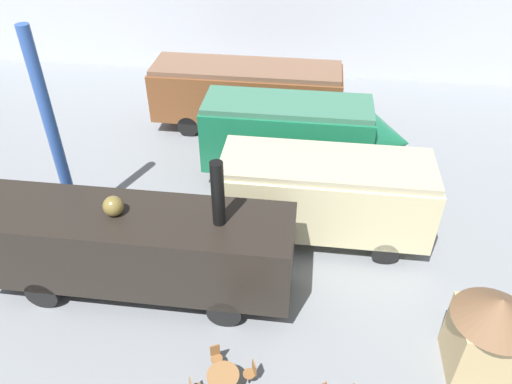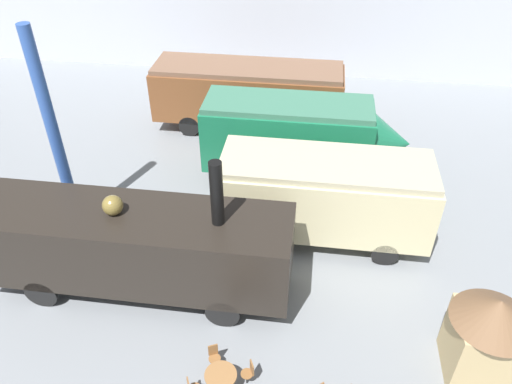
% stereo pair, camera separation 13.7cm
% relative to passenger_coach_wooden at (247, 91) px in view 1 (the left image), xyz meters
% --- Properties ---
extents(ground_plane, '(80.00, 80.00, 0.00)m').
position_rel_passenger_coach_wooden_xyz_m(ground_plane, '(1.50, -8.78, -2.02)').
color(ground_plane, gray).
extents(backdrop_wall, '(44.00, 0.15, 9.00)m').
position_rel_passenger_coach_wooden_xyz_m(backdrop_wall, '(1.50, 7.07, 2.48)').
color(backdrop_wall, '#B2B7C1').
rests_on(backdrop_wall, ground_plane).
extents(passenger_coach_wooden, '(9.47, 2.83, 3.38)m').
position_rel_passenger_coach_wooden_xyz_m(passenger_coach_wooden, '(0.00, 0.00, 0.00)').
color(passenger_coach_wooden, brown).
rests_on(passenger_coach_wooden, ground_plane).
extents(streamlined_locomotive, '(8.69, 2.58, 3.79)m').
position_rel_passenger_coach_wooden_xyz_m(streamlined_locomotive, '(3.01, -4.40, 0.25)').
color(streamlined_locomotive, '#196B47').
rests_on(streamlined_locomotive, ground_plane).
extents(passenger_coach_vintage, '(7.78, 2.90, 3.40)m').
position_rel_passenger_coach_wooden_xyz_m(passenger_coach_vintage, '(4.06, -8.02, -0.02)').
color(passenger_coach_vintage, beige).
rests_on(passenger_coach_vintage, ground_plane).
extents(steam_locomotive, '(10.14, 2.60, 5.45)m').
position_rel_passenger_coach_wooden_xyz_m(steam_locomotive, '(-1.93, -11.66, -0.01)').
color(steam_locomotive, black).
rests_on(steam_locomotive, ground_plane).
extents(cafe_table_near, '(0.92, 0.92, 0.74)m').
position_rel_passenger_coach_wooden_xyz_m(cafe_table_near, '(1.48, -15.14, -1.42)').
color(cafe_table_near, black).
rests_on(cafe_table_near, ground_plane).
extents(cafe_chair_0, '(0.40, 0.38, 0.87)m').
position_rel_passenger_coach_wooden_xyz_m(cafe_chair_0, '(2.23, -14.79, -1.51)').
color(cafe_chair_0, black).
rests_on(cafe_chair_0, ground_plane).
extents(cafe_chair_1, '(0.38, 0.40, 0.87)m').
position_rel_passenger_coach_wooden_xyz_m(cafe_chair_1, '(1.13, -14.39, -1.51)').
color(cafe_chair_1, black).
rests_on(cafe_chair_1, ground_plane).
extents(visitor_person, '(0.34, 0.34, 1.63)m').
position_rel_passenger_coach_wooden_xyz_m(visitor_person, '(-0.90, -9.85, -1.13)').
color(visitor_person, '#262633').
rests_on(visitor_person, ground_plane).
extents(ticket_kiosk, '(2.34, 2.34, 3.00)m').
position_rel_passenger_coach_wooden_xyz_m(ticket_kiosk, '(8.74, -13.46, -0.35)').
color(ticket_kiosk, tan).
rests_on(ticket_kiosk, ground_plane).
extents(support_pillar, '(0.44, 0.44, 8.00)m').
position_rel_passenger_coach_wooden_xyz_m(support_pillar, '(-5.73, -8.56, 1.98)').
color(support_pillar, '#2D519E').
rests_on(support_pillar, ground_plane).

